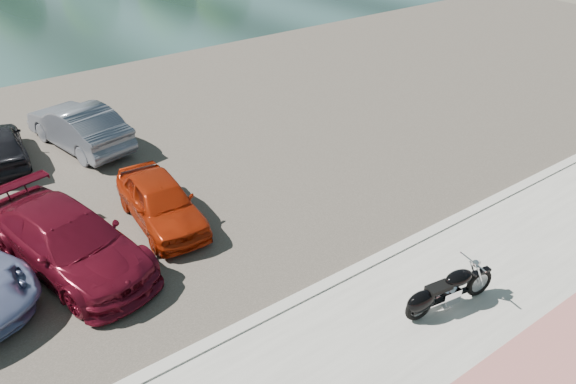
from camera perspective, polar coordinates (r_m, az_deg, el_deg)
name	(u,v)px	position (r m, az deg, el deg)	size (l,w,h in m)	color
ground	(439,310)	(12.83, 15.10, -11.48)	(200.00, 200.00, 0.00)	#595447
promenade	(478,335)	(12.41, 18.71, -13.63)	(60.00, 6.00, 0.10)	#9F9D96
pink_path	(545,381)	(11.92, 24.67, -17.06)	(60.00, 2.00, 0.01)	#A9655F
kerb	(375,261)	(13.75, 8.81, -6.96)	(60.00, 0.30, 0.14)	#9F9D96
parking_lot	(196,135)	(20.10, -9.33, 5.77)	(60.00, 18.00, 0.04)	#413B34
motorcycle	(442,293)	(12.39, 15.40, -9.85)	(2.32, 0.79, 1.05)	black
car_3	(70,242)	(13.99, -21.29, -4.71)	(2.04, 5.01, 1.45)	#5C0D1D
car_4	(161,201)	(15.04, -12.82, -0.95)	(1.51, 3.75, 1.28)	#A9260B
car_9	(79,126)	(19.90, -20.49, 6.27)	(1.54, 4.42, 1.46)	slate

